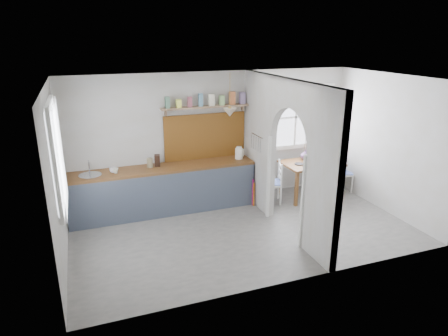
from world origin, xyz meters
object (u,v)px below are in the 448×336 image
object	(u,v)px
chair_right	(343,172)
vase	(305,155)
dining_table	(310,179)
chair_left	(271,182)
kettle	(239,153)

from	to	relation	value
chair_right	vase	distance (m)	0.98
dining_table	chair_left	size ratio (longest dim) A/B	1.39
chair_left	chair_right	distance (m)	1.77
kettle	vase	xyz separation A→B (m)	(1.49, -0.07, -0.17)
chair_left	kettle	distance (m)	0.88
chair_left	kettle	xyz separation A→B (m)	(-0.58, 0.31, 0.59)
chair_left	kettle	world-z (taller)	kettle
dining_table	chair_left	xyz separation A→B (m)	(-0.92, -0.01, 0.06)
dining_table	chair_left	world-z (taller)	chair_left
dining_table	kettle	distance (m)	1.66
dining_table	vase	bearing A→B (deg)	92.50
chair_right	dining_table	bearing A→B (deg)	116.32
dining_table	chair_right	xyz separation A→B (m)	(0.85, 0.06, 0.04)
kettle	vase	bearing A→B (deg)	11.68
dining_table	vase	xyz separation A→B (m)	(-0.01, 0.24, 0.48)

